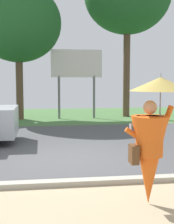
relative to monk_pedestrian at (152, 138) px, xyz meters
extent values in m
cube|color=#4C4C4F|center=(-0.90, 5.12, -1.15)|extent=(40.00, 8.00, 0.10)
cube|color=#4B763F|center=(-0.90, 13.12, -1.15)|extent=(40.00, 8.00, 0.10)
cube|color=#B2AD9E|center=(-0.90, 1.12, -1.05)|extent=(40.00, 0.24, 0.10)
cone|color=#E55B19|center=(-0.04, 0.00, -0.37)|extent=(0.60, 0.60, 1.45)
cylinder|color=#E55B19|center=(-0.04, 0.00, 0.03)|extent=(0.44, 0.44, 0.65)
sphere|color=tan|center=(-0.04, 0.00, 0.49)|extent=(0.22, 0.22, 0.22)
cylinder|color=#E55B19|center=(0.24, 0.00, 0.30)|extent=(0.24, 0.09, 0.45)
cylinder|color=#E55B19|center=(-0.30, 0.02, 0.06)|extent=(0.29, 0.08, 0.24)
cylinder|color=gray|center=(0.13, 0.00, 0.53)|extent=(0.02, 0.02, 0.75)
cone|color=gold|center=(0.13, 0.00, 0.86)|extent=(0.99, 0.99, 0.22)
cylinder|color=gray|center=(0.13, 0.00, 0.98)|extent=(0.02, 0.02, 0.10)
cube|color=#B7B7BC|center=(-0.34, 0.05, 0.16)|extent=(0.02, 0.11, 0.16)
cube|color=brown|center=(-0.31, -0.05, -0.25)|extent=(0.12, 0.24, 0.30)
cylinder|color=slate|center=(-0.84, 11.60, 0.00)|extent=(0.12, 0.12, 2.20)
cylinder|color=slate|center=(0.96, 11.60, 0.00)|extent=(0.12, 0.12, 2.20)
cube|color=silver|center=(0.06, 11.60, 1.70)|extent=(2.60, 0.10, 1.40)
cylinder|color=brown|center=(-2.81, 11.68, 0.61)|extent=(0.36, 0.36, 3.41)
ellipsoid|color=#1E5623|center=(-2.81, 11.68, 3.66)|extent=(4.23, 4.23, 3.84)
cylinder|color=brown|center=(2.79, 12.08, 1.39)|extent=(0.36, 0.36, 4.98)
camera|label=1|loc=(-1.76, -4.97, 0.95)|focal=52.25mm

